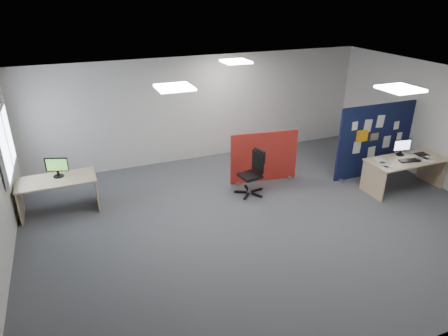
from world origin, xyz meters
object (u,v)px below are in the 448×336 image
object	(u,v)px
monitor_main	(402,146)
office_chair	(254,170)
main_desk	(403,166)
monitor_second	(57,166)
red_divider	(264,157)
second_desk	(58,187)
navy_divider	(375,140)

from	to	relation	value
monitor_main	office_chair	bearing A→B (deg)	175.16
main_desk	monitor_main	xyz separation A→B (m)	(0.06, 0.20, 0.38)
main_desk	monitor_second	distance (m)	7.46
red_divider	second_desk	size ratio (longest dim) A/B	1.07
monitor_second	red_divider	bearing A→B (deg)	14.59
monitor_main	second_desk	xyz separation A→B (m)	(-7.32, 1.60, -0.39)
monitor_main	office_chair	size ratio (longest dim) A/B	0.43
main_desk	second_desk	distance (m)	7.48
office_chair	monitor_second	bearing A→B (deg)	158.20
main_desk	second_desk	xyz separation A→B (m)	(-7.26, 1.81, -0.01)
second_desk	monitor_second	bearing A→B (deg)	54.29
second_desk	office_chair	size ratio (longest dim) A/B	1.52
monitor_main	red_divider	distance (m)	3.11
navy_divider	monitor_main	size ratio (longest dim) A/B	5.03
monitor_main	navy_divider	bearing A→B (deg)	114.40
office_chair	monitor_main	bearing A→B (deg)	-23.94
monitor_main	main_desk	bearing A→B (deg)	-97.12
monitor_second	navy_divider	bearing A→B (deg)	10.95
main_desk	office_chair	bearing A→B (deg)	162.28
navy_divider	main_desk	bearing A→B (deg)	-82.33
main_desk	office_chair	size ratio (longest dim) A/B	1.77
main_desk	office_chair	xyz separation A→B (m)	(-3.23, 1.03, 0.01)
monitor_main	second_desk	bearing A→B (deg)	176.96
red_divider	monitor_main	bearing A→B (deg)	-18.04
monitor_second	office_chair	bearing A→B (deg)	7.21
main_desk	monitor_second	bearing A→B (deg)	165.39
red_divider	office_chair	xyz separation A→B (m)	(-0.49, -0.48, -0.03)
second_desk	office_chair	bearing A→B (deg)	-10.88
navy_divider	main_desk	distance (m)	0.92
monitor_main	red_divider	bearing A→B (deg)	164.15
main_desk	monitor_second	xyz separation A→B (m)	(-7.21, 1.88, 0.39)
navy_divider	monitor_second	world-z (taller)	navy_divider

